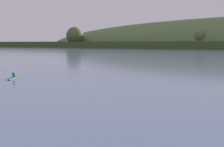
# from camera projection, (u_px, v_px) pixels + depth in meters

# --- Properties ---
(canoe_with_paddler) EXTENTS (2.15, 3.73, 1.02)m
(canoe_with_paddler) POSITION_uv_depth(u_px,v_px,m) (14.00, 78.00, 37.78)
(canoe_with_paddler) COLOR #33663D
(canoe_with_paddler) RESTS_ON ground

